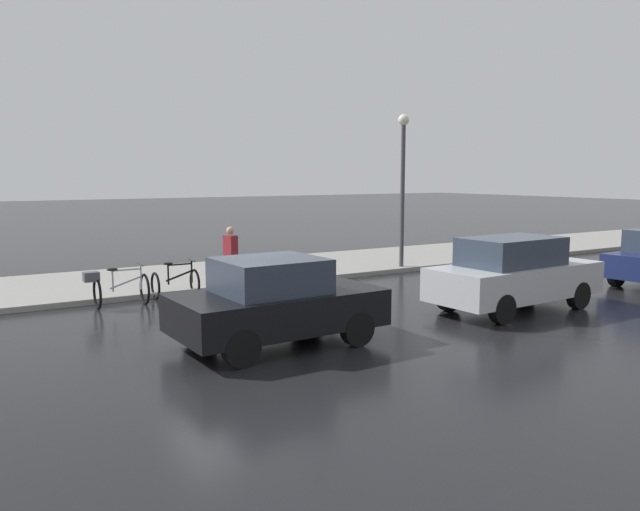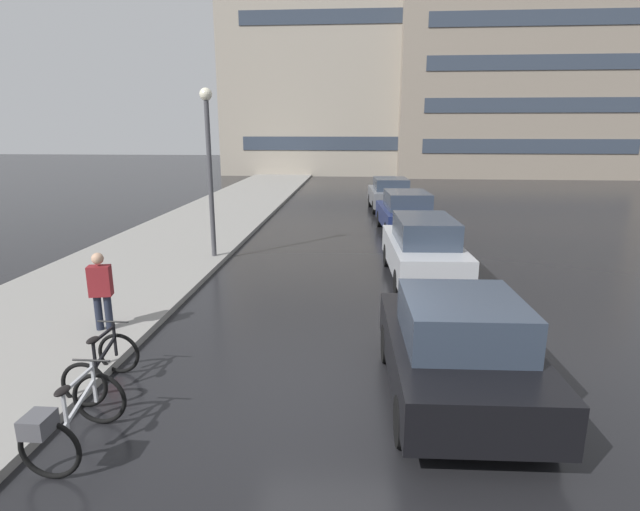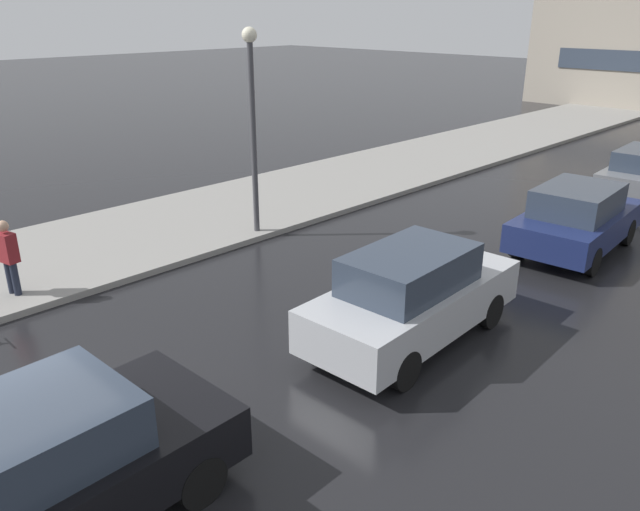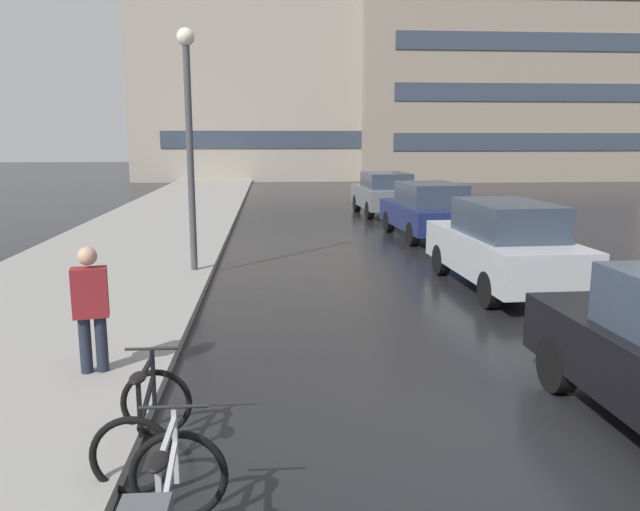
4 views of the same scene
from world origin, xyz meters
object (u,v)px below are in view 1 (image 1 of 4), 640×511
(car_silver, at_px, (514,274))
(bicycle_nearest, at_px, (115,287))
(streetlamp, at_px, (403,173))
(bicycle_second, at_px, (176,282))
(car_black, at_px, (276,302))
(pedestrian, at_px, (231,252))

(car_silver, bearing_deg, bicycle_nearest, -123.48)
(bicycle_nearest, bearing_deg, streetlamp, 95.65)
(streetlamp, bearing_deg, bicycle_second, -86.29)
(car_black, bearing_deg, streetlamp, 127.26)
(car_silver, bearing_deg, bicycle_second, -132.08)
(car_black, distance_m, pedestrian, 6.54)
(bicycle_second, distance_m, car_silver, 8.27)
(pedestrian, bearing_deg, bicycle_nearest, -68.49)
(bicycle_second, bearing_deg, car_silver, 47.92)
(bicycle_second, xyz_separation_m, car_black, (5.30, 0.10, 0.42))
(car_black, xyz_separation_m, streetlamp, (-5.80, 7.63, 2.35))
(bicycle_nearest, height_order, pedestrian, pedestrian)
(bicycle_second, relative_size, car_black, 0.29)
(bicycle_second, relative_size, car_silver, 0.25)
(bicycle_nearest, xyz_separation_m, bicycle_second, (-0.42, 1.60, -0.10))
(bicycle_second, distance_m, car_black, 5.32)
(streetlamp, bearing_deg, car_silver, -14.82)
(pedestrian, height_order, streetlamp, streetlamp)
(pedestrian, xyz_separation_m, streetlamp, (0.47, 5.78, 2.22))
(bicycle_second, bearing_deg, car_black, 1.11)
(car_silver, distance_m, pedestrian, 7.74)
(bicycle_nearest, distance_m, pedestrian, 3.84)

